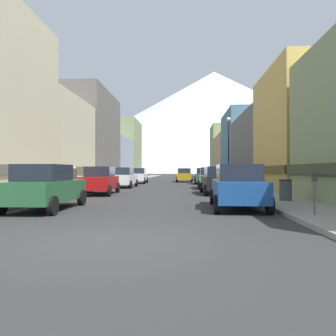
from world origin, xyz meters
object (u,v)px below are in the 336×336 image
pedestrian_1 (233,177)px  streetlamp_right (229,141)px  car_left_1 (99,180)px  car_left_3 (138,176)px  car_left_0 (45,187)px  car_right_3 (204,176)px  trash_bin_right (285,190)px  pedestrian_0 (74,179)px  car_right_1 (218,180)px  car_driving_0 (184,175)px  parking_meter_near (314,188)px  car_left_2 (123,177)px  car_right_0 (238,187)px  potted_plant_0 (257,182)px  car_right_2 (210,178)px

pedestrian_1 → streetlamp_right: (-0.90, -3.61, 3.11)m
car_left_1 → car_left_3: bearing=90.0°
car_left_0 → car_right_3: same height
trash_bin_right → pedestrian_0: bearing=148.5°
car_left_1 → pedestrian_1: 14.62m
car_left_3 → car_right_1: bearing=-65.7°
trash_bin_right → car_left_3: bearing=114.1°
car_driving_0 → streetlamp_right: size_ratio=0.75×
parking_meter_near → trash_bin_right: bearing=83.1°
car_left_2 → car_driving_0: size_ratio=1.00×
trash_bin_right → car_left_0: bearing=-164.1°
car_right_0 → potted_plant_0: 11.52m
streetlamp_right → car_left_2: bearing=173.1°
car_left_2 → potted_plant_0: (10.80, -4.53, -0.23)m
car_right_0 → pedestrian_0: size_ratio=2.67×
car_left_0 → car_left_2: same height
trash_bin_right → car_right_0: bearing=-139.4°
car_left_1 → streetlamp_right: streetlamp_right is taller
car_left_0 → car_right_1: 11.60m
car_driving_0 → trash_bin_right: car_driving_0 is taller
car_left_0 → car_right_1: bearing=49.0°
car_right_2 → car_driving_0: bearing=98.2°
car_left_2 → car_right_3: 10.92m
car_right_2 → potted_plant_0: 4.59m
car_left_2 → streetlamp_right: (9.15, -1.10, 3.09)m
pedestrian_0 → potted_plant_0: bearing=5.0°
car_left_1 → car_right_1: bearing=4.2°
car_driving_0 → parking_meter_near: bearing=-82.7°
car_right_1 → trash_bin_right: (2.55, -5.86, -0.26)m
pedestrian_0 → car_left_0: bearing=-77.0°
car_left_0 → car_right_3: bearing=72.5°
car_right_1 → trash_bin_right: car_right_1 is taller
car_left_0 → pedestrian_1: 21.33m
parking_meter_near → streetlamp_right: streetlamp_right is taller
car_right_2 → pedestrian_1: car_right_2 is taller
car_left_2 → car_left_3: (-0.00, 9.26, 0.00)m
car_left_3 → car_left_2: bearing=-90.0°
parking_meter_near → trash_bin_right: parking_meter_near is taller
car_left_0 → car_right_0: same height
car_right_1 → pedestrian_1: (2.45, 10.06, -0.02)m
car_left_1 → pedestrian_0: 3.43m
car_left_3 → pedestrian_0: size_ratio=2.66×
car_left_2 → car_driving_0: same height
trash_bin_right → streetlamp_right: 12.79m
car_right_3 → parking_meter_near: size_ratio=3.34×
car_left_2 → car_left_0: bearing=-90.0°
car_driving_0 → trash_bin_right: size_ratio=4.49×
car_left_1 → streetlamp_right: bearing=37.4°
trash_bin_right → streetlamp_right: size_ratio=0.17×
potted_plant_0 → car_driving_0: bearing=106.3°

